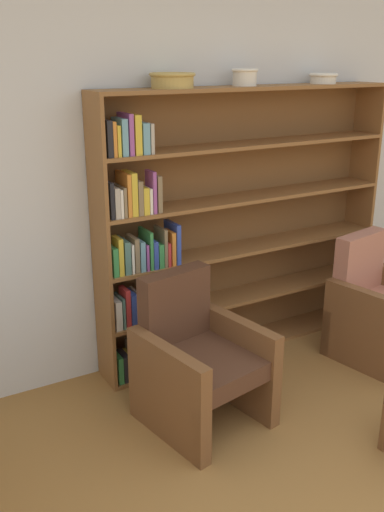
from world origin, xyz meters
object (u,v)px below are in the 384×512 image
at_px(armchair_cushioned, 382,307).
at_px(armchair_leather, 198,360).
at_px(bowl_sage, 245,76).
at_px(bookshelf, 220,231).
at_px(bowl_brass, 323,78).
at_px(bowl_cream, 172,79).

bearing_deg(armchair_cushioned, armchair_leather, -10.90).
bearing_deg(armchair_leather, bowl_sage, -148.70).
xyz_separation_m(bowl_sage, armchair_leather, (-0.74, -0.65, -1.62)).
relative_size(bookshelf, armchair_leather, 2.53).
xyz_separation_m(bowl_sage, armchair_cushioned, (0.83, -0.65, -1.62)).
distance_m(bowl_brass, armchair_cushioned, 1.73).
bearing_deg(armchair_cushioned, bowl_brass, -89.16).
distance_m(bookshelf, bowl_brass, 1.35).
distance_m(bowl_sage, armchair_cushioned, 1.93).
relative_size(bowl_sage, armchair_leather, 0.20).
relative_size(bookshelf, bowl_sage, 12.74).
bearing_deg(bowl_cream, bowl_brass, 0.00).
xyz_separation_m(bookshelf, bowl_brass, (0.86, -0.02, 1.04)).
bearing_deg(bowl_sage, bookshelf, 173.12).
distance_m(bookshelf, bowl_cream, 1.12).
bearing_deg(bowl_brass, bowl_cream, -180.00).
bearing_deg(bowl_brass, bookshelf, 178.68).
relative_size(bowl_brass, armchair_cushioned, 0.23).
height_order(bowl_brass, armchair_leather, bowl_brass).
bearing_deg(bookshelf, bowl_cream, -177.03).
height_order(bowl_cream, armchair_leather, bowl_cream).
relative_size(bookshelf, bowl_brass, 11.00).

